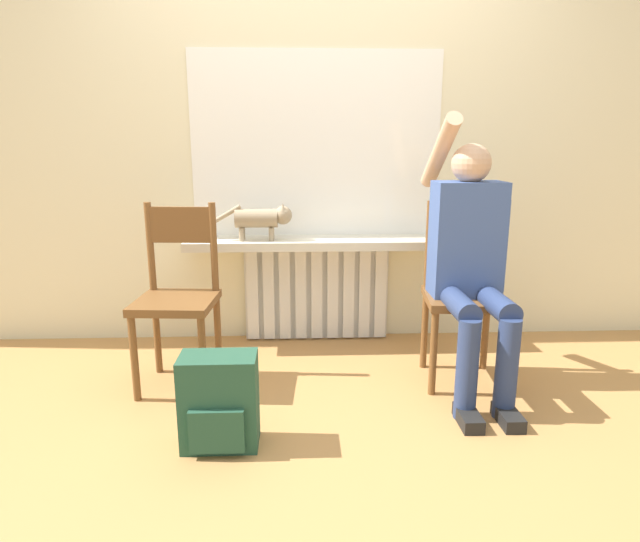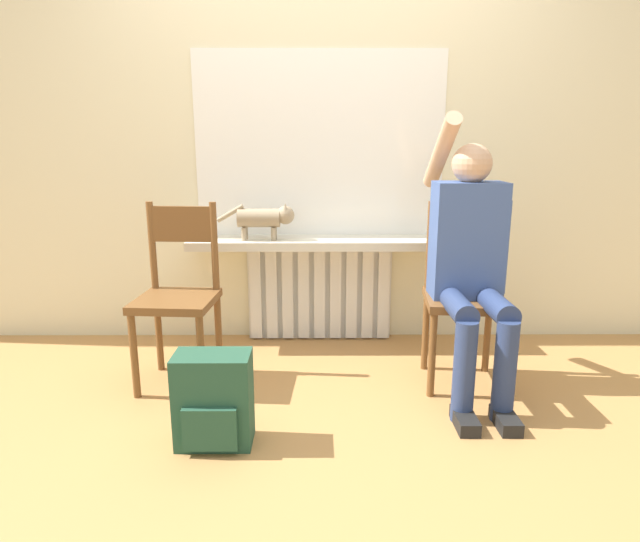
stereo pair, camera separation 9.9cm
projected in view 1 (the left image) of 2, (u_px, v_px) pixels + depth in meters
ground_plane at (326, 431)px, 2.32m from camera, size 12.00×12.00×0.00m
wall_with_window at (316, 120)px, 3.20m from camera, size 7.00×0.06×2.70m
radiator at (317, 291)px, 3.37m from camera, size 0.90×0.08×0.61m
windowsill at (317, 243)px, 3.19m from camera, size 1.55×0.30×0.05m
window_glass at (316, 145)px, 3.20m from camera, size 1.49×0.01×1.09m
chair_left at (178, 294)px, 2.69m from camera, size 0.41×0.41×0.93m
chair_right at (462, 291)px, 2.75m from camera, size 0.42×0.42×0.93m
person at (471, 256)px, 2.59m from camera, size 0.36×0.95×1.36m
cat at (263, 218)px, 3.09m from camera, size 0.45×0.11×0.21m
backpack at (219, 402)px, 2.17m from camera, size 0.31×0.21×0.39m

